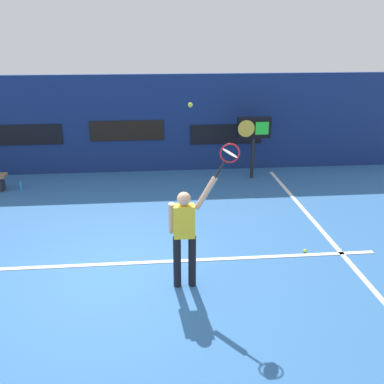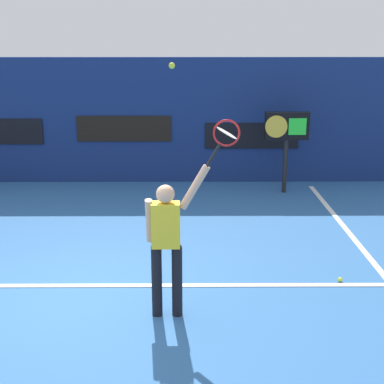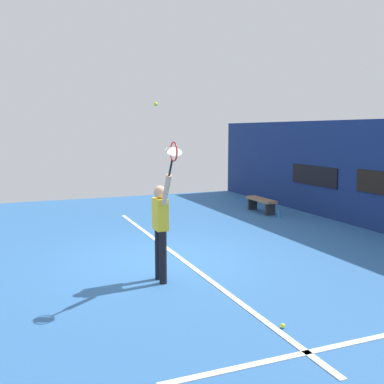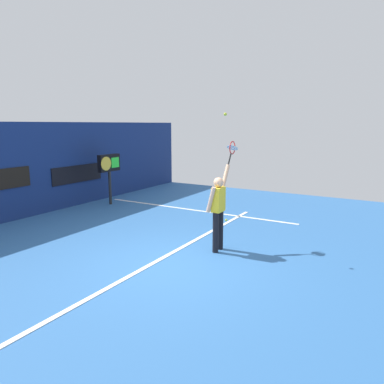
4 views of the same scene
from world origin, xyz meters
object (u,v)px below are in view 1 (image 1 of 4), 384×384
(spare_ball, at_px, (305,251))
(tennis_ball, at_px, (190,105))
(scoreboard_clock, at_px, (254,131))
(tennis_player, at_px, (185,231))
(water_bottle, at_px, (21,185))
(tennis_racket, at_px, (229,155))

(spare_ball, bearing_deg, tennis_ball, -156.54)
(scoreboard_clock, bearing_deg, spare_ball, -89.71)
(scoreboard_clock, bearing_deg, tennis_ball, -112.43)
(tennis_player, height_order, water_bottle, tennis_player)
(tennis_player, xyz_separation_m, water_bottle, (-4.12, 5.07, -0.89))
(tennis_ball, bearing_deg, tennis_racket, 8.78)
(tennis_ball, height_order, spare_ball, tennis_ball)
(water_bottle, bearing_deg, spare_ball, -32.43)
(tennis_ball, xyz_separation_m, water_bottle, (-4.21, 5.17, -2.93))
(tennis_player, bearing_deg, spare_ball, 20.75)
(tennis_player, relative_size, spare_ball, 28.48)
(water_bottle, bearing_deg, tennis_racket, -46.57)
(tennis_racket, relative_size, water_bottle, 2.54)
(scoreboard_clock, distance_m, water_bottle, 6.66)
(tennis_racket, relative_size, scoreboard_clock, 0.34)
(tennis_racket, relative_size, spare_ball, 8.96)
(tennis_player, xyz_separation_m, tennis_ball, (0.09, -0.10, 2.04))
(spare_ball, bearing_deg, tennis_player, -159.25)
(tennis_player, relative_size, tennis_ball, 28.48)
(tennis_ball, bearing_deg, water_bottle, 129.17)
(tennis_player, relative_size, tennis_racket, 3.18)
(water_bottle, bearing_deg, tennis_ball, -50.83)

